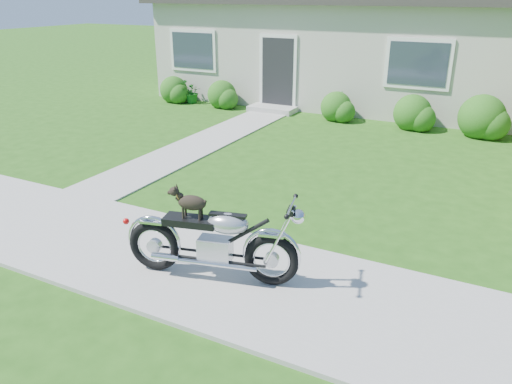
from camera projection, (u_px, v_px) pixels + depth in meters
ground at (108, 241)px, 7.19m from camera, size 80.00×80.00×0.00m
sidewalk at (108, 240)px, 7.18m from camera, size 24.00×2.20×0.04m
walkway at (207, 141)px, 11.94m from camera, size 1.20×8.00×0.03m
house at (359, 31)px, 16.27m from camera, size 12.60×7.03×4.50m
shrub_row at (342, 106)px, 13.75m from camera, size 10.25×1.12×1.12m
potted_plant_left at (191, 92)px, 15.95m from camera, size 0.57×0.65×0.71m
potted_plant_right at (337, 106)px, 13.87m from camera, size 0.46×0.46×0.77m
motorcycle_with_dog at (214, 240)px, 6.01m from camera, size 2.19×0.84×1.16m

